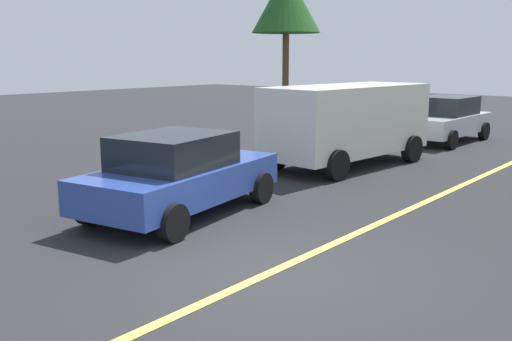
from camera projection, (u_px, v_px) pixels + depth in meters
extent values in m
plane|color=#262628|center=(270.00, 273.00, 7.88)|extent=(80.00, 80.00, 0.00)
cube|color=#E0D14C|center=(375.00, 225.00, 10.12)|extent=(28.00, 0.16, 0.01)
cube|color=silver|center=(347.00, 119.00, 15.47)|extent=(5.35, 2.43, 1.82)
cube|color=black|center=(298.00, 109.00, 13.94)|extent=(0.31, 1.85, 0.80)
cylinder|color=black|center=(337.00, 165.00, 13.72)|extent=(0.78, 0.32, 0.76)
cylinder|color=black|center=(276.00, 155.00, 15.11)|extent=(0.78, 0.32, 0.76)
cylinder|color=black|center=(412.00, 149.00, 16.18)|extent=(0.78, 0.32, 0.76)
cylinder|color=black|center=(354.00, 142.00, 17.56)|extent=(0.78, 0.32, 0.76)
cube|color=#B7BABF|center=(444.00, 124.00, 19.96)|extent=(4.36, 1.84, 0.64)
cube|color=black|center=(448.00, 105.00, 20.00)|extent=(2.10, 1.59, 0.64)
cylinder|color=black|center=(451.00, 140.00, 18.36)|extent=(0.64, 0.23, 0.64)
cylinder|color=black|center=(401.00, 135.00, 19.50)|extent=(0.64, 0.23, 0.64)
cylinder|color=black|center=(484.00, 131.00, 20.54)|extent=(0.64, 0.23, 0.64)
cylinder|color=black|center=(437.00, 127.00, 21.68)|extent=(0.64, 0.23, 0.64)
cube|color=#2D479E|center=(181.00, 181.00, 10.78)|extent=(4.50, 2.57, 0.62)
cube|color=black|center=(173.00, 151.00, 10.48)|extent=(2.29, 1.97, 0.62)
cylinder|color=black|center=(188.00, 178.00, 12.52)|extent=(0.67, 0.33, 0.64)
cylinder|color=black|center=(261.00, 188.00, 11.60)|extent=(0.67, 0.33, 0.64)
cylinder|color=black|center=(90.00, 208.00, 10.08)|extent=(0.67, 0.33, 0.64)
cylinder|color=black|center=(173.00, 223.00, 9.16)|extent=(0.67, 0.33, 0.64)
cylinder|color=#513823|center=(285.00, 91.00, 18.42)|extent=(0.21, 0.21, 3.71)
cone|color=#1E4C1C|center=(286.00, 1.00, 17.86)|extent=(2.19, 2.19, 1.95)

